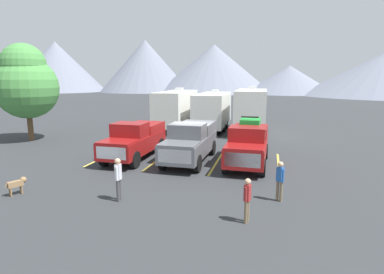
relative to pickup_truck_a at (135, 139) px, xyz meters
name	(u,v)px	position (x,y,z in m)	size (l,w,h in m)	color
ground_plane	(191,157)	(3.21, 1.08, -1.15)	(240.00, 240.00, 0.00)	#2D3033
pickup_truck_a	(135,139)	(0.00, 0.00, 0.00)	(2.21, 5.60, 2.22)	maroon
pickup_truck_b	(191,141)	(3.39, 0.15, 0.05)	(2.26, 5.77, 2.27)	#595B60
pickup_truck_c	(248,143)	(6.66, 0.12, 0.06)	(2.22, 5.34, 2.61)	maroon
lot_stripe_a	(108,155)	(-1.96, 0.24, -1.14)	(0.12, 5.50, 0.01)	gold
lot_stripe_b	(160,158)	(1.49, 0.24, -1.14)	(0.12, 5.50, 0.01)	gold
lot_stripe_c	(217,162)	(4.93, 0.24, -1.14)	(0.12, 5.50, 0.01)	gold
lot_stripe_d	(279,166)	(8.37, 0.24, -1.14)	(0.12, 5.50, 0.01)	gold
camper_trailer_a	(176,108)	(-0.64, 10.95, 0.87)	(2.57, 8.84, 3.82)	silver
camper_trailer_b	(213,109)	(2.73, 11.37, 0.78)	(2.69, 8.73, 3.65)	silver
camper_trailer_c	(251,109)	(6.23, 10.55, 0.97)	(2.63, 7.94, 4.03)	silver
person_a	(118,176)	(2.10, -6.43, -0.15)	(0.24, 0.38, 1.72)	#3F3F42
person_b	(247,197)	(7.12, -7.19, -0.26)	(0.24, 0.33, 1.54)	#726047
person_c	(280,178)	(8.23, -4.98, -0.23)	(0.31, 0.29, 1.60)	#726047
dog	(18,183)	(-2.27, -6.78, -0.67)	(0.50, 0.80, 0.70)	olive
tree_a	(26,82)	(-9.99, 3.10, 3.28)	(4.62, 4.62, 7.26)	brown
mountain_ridge	(233,71)	(-3.48, 82.08, 5.65)	(152.22, 50.45, 17.12)	slate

